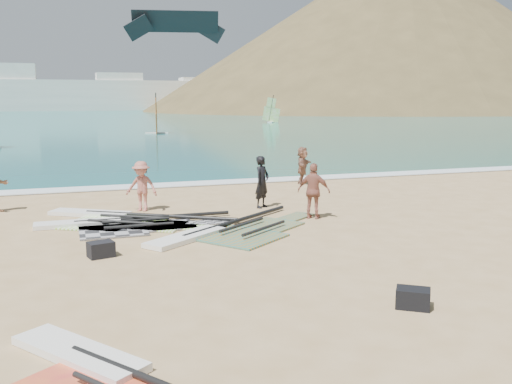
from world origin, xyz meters
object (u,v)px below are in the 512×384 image
object	(u,v)px
rig_grey	(120,225)
gear_bag_near	(101,249)
rig_orange	(229,232)
beachgoer_back	(314,191)
person_wetsuit	(262,182)
gear_bag_far	(413,298)
rig_green	(118,219)
beachgoer_right	(302,165)
beachgoer_mid	(142,186)

from	to	relation	value
rig_grey	gear_bag_near	bearing A→B (deg)	-102.86
rig_grey	rig_orange	bearing A→B (deg)	-33.37
gear_bag_near	beachgoer_back	world-z (taller)	beachgoer_back
rig_orange	person_wetsuit	size ratio (longest dim) A/B	3.28
gear_bag_far	gear_bag_near	bearing A→B (deg)	134.34
rig_green	gear_bag_near	bearing A→B (deg)	-68.91
rig_grey	gear_bag_near	distance (m)	3.11
rig_green	beachgoer_back	xyz separation A→B (m)	(5.57, -1.56, 0.78)
rig_grey	person_wetsuit	bearing A→B (deg)	16.10
gear_bag_far	beachgoer_right	bearing A→B (deg)	74.27
beachgoer_right	beachgoer_mid	bearing A→B (deg)	153.74
rig_orange	person_wetsuit	xyz separation A→B (m)	(2.03, 3.13, 0.80)
gear_bag_far	beachgoer_right	size ratio (longest dim) A/B	0.37
gear_bag_near	gear_bag_far	world-z (taller)	gear_bag_near
rig_orange	gear_bag_near	bearing A→B (deg)	163.29
beachgoer_back	beachgoer_right	bearing A→B (deg)	-73.61
rig_grey	beachgoer_mid	distance (m)	2.36
rig_grey	gear_bag_far	xyz separation A→B (m)	(4.18, -8.03, 0.12)
gear_bag_near	beachgoer_back	distance (m)	6.73
rig_grey	beachgoer_mid	world-z (taller)	beachgoer_mid
beachgoer_mid	beachgoer_back	size ratio (longest dim) A/B	0.96
rig_grey	beachgoer_right	xyz separation A→B (m)	(8.08, 5.80, 0.73)
gear_bag_near	person_wetsuit	bearing A→B (deg)	38.95
rig_grey	rig_orange	distance (m)	3.23
person_wetsuit	gear_bag_near	bearing A→B (deg)	-179.27
beachgoer_mid	beachgoer_right	size ratio (longest dim) A/B	1.03
beachgoer_right	person_wetsuit	bearing A→B (deg)	179.02
rig_grey	beachgoer_back	world-z (taller)	beachgoer_back
rig_orange	person_wetsuit	bearing A→B (deg)	20.12
rig_green	rig_orange	size ratio (longest dim) A/B	0.94
gear_bag_near	rig_orange	bearing A→B (deg)	20.23
gear_bag_far	person_wetsuit	size ratio (longest dim) A/B	0.33
gear_bag_near	person_wetsuit	distance (m)	7.00
rig_grey	rig_orange	xyz separation A→B (m)	(2.69, -1.78, 0.00)
beachgoer_mid	beachgoer_right	world-z (taller)	beachgoer_mid
rig_orange	gear_bag_far	xyz separation A→B (m)	(1.49, -6.25, 0.12)
person_wetsuit	beachgoer_back	world-z (taller)	person_wetsuit
beachgoer_back	beachgoer_right	distance (m)	7.01
beachgoer_mid	rig_grey	bearing A→B (deg)	-82.94
person_wetsuit	beachgoer_back	xyz separation A→B (m)	(0.89, -2.12, -0.02)
beachgoer_back	person_wetsuit	bearing A→B (deg)	-30.23
rig_grey	rig_green	xyz separation A→B (m)	(0.04, 0.79, 0.00)
rig_grey	person_wetsuit	size ratio (longest dim) A/B	3.29
gear_bag_far	beachgoer_right	world-z (taller)	beachgoer_right
rig_green	beachgoer_back	distance (m)	5.84
rig_grey	beachgoer_right	world-z (taller)	beachgoer_right
rig_green	person_wetsuit	size ratio (longest dim) A/B	3.08
beachgoer_right	gear_bag_far	bearing A→B (deg)	-159.64
person_wetsuit	beachgoer_mid	xyz separation A→B (m)	(-3.81, 0.69, -0.05)
rig_grey	beachgoer_mid	bearing A→B (deg)	66.16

